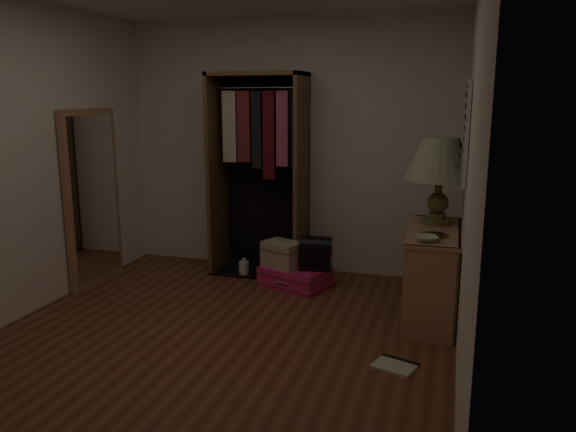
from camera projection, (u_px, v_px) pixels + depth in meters
The scene contains 13 objects.
ground at pixel (214, 343), 4.22m from camera, with size 4.00×4.00×0.00m, color brown.
room_walls at pixel (220, 142), 3.93m from camera, with size 3.52×4.02×2.60m.
console_bookshelf at pixel (433, 271), 4.68m from camera, with size 0.42×1.12×0.75m.
open_wardrobe at pixel (261, 157), 5.70m from camera, with size 0.95×0.50×2.05m.
floor_mirror at pixel (93, 198), 5.46m from camera, with size 0.06×0.80×1.70m.
pink_suitcase at pixel (295, 276), 5.47m from camera, with size 0.75×0.64×0.19m.
train_case at pixel (282, 254), 5.43m from camera, with size 0.44×0.38×0.27m.
black_bag at pixel (316, 252), 5.35m from camera, with size 0.32×0.23×0.32m.
table_lamp at pixel (440, 161), 4.68m from camera, with size 0.73×0.73×0.73m.
brass_tray at pixel (434, 235), 4.36m from camera, with size 0.26×0.26×0.01m.
ceramic_bowl at pixel (426, 239), 4.20m from camera, with size 0.17×0.17×0.04m, color #ACCBA9.
white_jug at pixel (244, 268), 5.79m from camera, with size 0.13×0.13×0.18m.
floor_book at pixel (396, 365), 3.84m from camera, with size 0.33×0.29×0.03m.
Camera 1 is at (1.67, -3.60, 1.81)m, focal length 35.00 mm.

